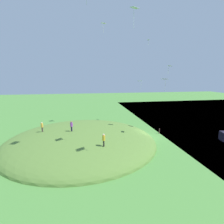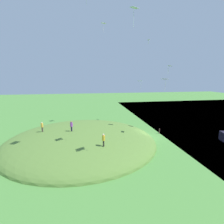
{
  "view_description": "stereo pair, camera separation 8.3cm",
  "coord_description": "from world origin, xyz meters",
  "px_view_note": "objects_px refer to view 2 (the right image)",
  "views": [
    {
      "loc": [
        10.82,
        25.78,
        10.36
      ],
      "look_at": [
        6.12,
        -1.21,
        4.47
      ],
      "focal_mm": 26.31,
      "sensor_mm": 36.0,
      "label": 1
    },
    {
      "loc": [
        10.74,
        25.79,
        10.36
      ],
      "look_at": [
        6.12,
        -1.21,
        4.47
      ],
      "focal_mm": 26.31,
      "sensor_mm": 36.0,
      "label": 2
    }
  ],
  "objects_px": {
    "person_on_hilltop": "(71,125)",
    "kite_1": "(134,9)",
    "mooring_post": "(159,131)",
    "kite_7": "(165,80)",
    "kite_4": "(170,66)",
    "kite_6": "(140,81)",
    "person_walking_path": "(42,126)",
    "kite_2": "(149,40)",
    "kite_5": "(104,24)",
    "person_watching_kites": "(103,139)"
  },
  "relations": [
    {
      "from": "kite_4",
      "to": "kite_1",
      "type": "bearing_deg",
      "value": 29.15
    },
    {
      "from": "kite_1",
      "to": "kite_2",
      "type": "distance_m",
      "value": 18.39
    },
    {
      "from": "kite_1",
      "to": "kite_4",
      "type": "relative_size",
      "value": 1.86
    },
    {
      "from": "person_watching_kites",
      "to": "kite_2",
      "type": "xyz_separation_m",
      "value": [
        -11.5,
        -15.43,
        15.1
      ]
    },
    {
      "from": "kite_2",
      "to": "mooring_post",
      "type": "height_order",
      "value": "kite_2"
    },
    {
      "from": "person_on_hilltop",
      "to": "mooring_post",
      "type": "relative_size",
      "value": 1.67
    },
    {
      "from": "kite_4",
      "to": "person_watching_kites",
      "type": "bearing_deg",
      "value": 14.69
    },
    {
      "from": "kite_5",
      "to": "mooring_post",
      "type": "bearing_deg",
      "value": 140.25
    },
    {
      "from": "person_walking_path",
      "to": "kite_7",
      "type": "distance_m",
      "value": 21.65
    },
    {
      "from": "person_on_hilltop",
      "to": "kite_4",
      "type": "bearing_deg",
      "value": 14.87
    },
    {
      "from": "kite_5",
      "to": "mooring_post",
      "type": "xyz_separation_m",
      "value": [
        -9.3,
        7.74,
        -20.1
      ]
    },
    {
      "from": "person_on_hilltop",
      "to": "kite_2",
      "type": "relative_size",
      "value": 1.55
    },
    {
      "from": "kite_7",
      "to": "person_watching_kites",
      "type": "bearing_deg",
      "value": 32.27
    },
    {
      "from": "person_on_hilltop",
      "to": "kite_2",
      "type": "distance_m",
      "value": 23.76
    },
    {
      "from": "person_watching_kites",
      "to": "mooring_post",
      "type": "relative_size",
      "value": 1.75
    },
    {
      "from": "kite_6",
      "to": "kite_7",
      "type": "distance_m",
      "value": 4.46
    },
    {
      "from": "mooring_post",
      "to": "kite_7",
      "type": "bearing_deg",
      "value": 109.09
    },
    {
      "from": "kite_2",
      "to": "kite_5",
      "type": "xyz_separation_m",
      "value": [
        9.43,
        -0.08,
        2.72
      ]
    },
    {
      "from": "person_watching_kites",
      "to": "kite_6",
      "type": "relative_size",
      "value": 1.19
    },
    {
      "from": "kite_1",
      "to": "kite_4",
      "type": "height_order",
      "value": "kite_1"
    },
    {
      "from": "kite_4",
      "to": "mooring_post",
      "type": "distance_m",
      "value": 12.59
    },
    {
      "from": "person_watching_kites",
      "to": "kite_6",
      "type": "xyz_separation_m",
      "value": [
        -7.08,
        -7.21,
        6.88
      ]
    },
    {
      "from": "kite_2",
      "to": "kite_6",
      "type": "xyz_separation_m",
      "value": [
        4.42,
        8.22,
        -8.22
      ]
    },
    {
      "from": "kite_4",
      "to": "kite_7",
      "type": "bearing_deg",
      "value": -111.68
    },
    {
      "from": "person_on_hilltop",
      "to": "kite_7",
      "type": "height_order",
      "value": "kite_7"
    },
    {
      "from": "person_on_hilltop",
      "to": "mooring_post",
      "type": "xyz_separation_m",
      "value": [
        -15.67,
        -2.21,
        -2.63
      ]
    },
    {
      "from": "person_watching_kites",
      "to": "mooring_post",
      "type": "bearing_deg",
      "value": -24.38
    },
    {
      "from": "kite_7",
      "to": "kite_5",
      "type": "bearing_deg",
      "value": -40.97
    },
    {
      "from": "kite_2",
      "to": "kite_7",
      "type": "xyz_separation_m",
      "value": [
        -0.04,
        8.15,
        -7.95
      ]
    },
    {
      "from": "person_watching_kites",
      "to": "kite_6",
      "type": "distance_m",
      "value": 12.22
    },
    {
      "from": "kite_2",
      "to": "kite_5",
      "type": "relative_size",
      "value": 0.56
    },
    {
      "from": "person_walking_path",
      "to": "kite_5",
      "type": "height_order",
      "value": "kite_5"
    },
    {
      "from": "kite_2",
      "to": "kite_6",
      "type": "relative_size",
      "value": 0.73
    },
    {
      "from": "kite_4",
      "to": "kite_6",
      "type": "height_order",
      "value": "kite_4"
    },
    {
      "from": "person_walking_path",
      "to": "kite_5",
      "type": "xyz_separation_m",
      "value": [
        -10.99,
        -8.59,
        17.74
      ]
    },
    {
      "from": "kite_1",
      "to": "kite_7",
      "type": "bearing_deg",
      "value": -134.82
    },
    {
      "from": "person_on_hilltop",
      "to": "kite_1",
      "type": "distance_m",
      "value": 17.39
    },
    {
      "from": "kite_6",
      "to": "kite_1",
      "type": "bearing_deg",
      "value": 65.24
    },
    {
      "from": "person_on_hilltop",
      "to": "kite_5",
      "type": "relative_size",
      "value": 0.87
    },
    {
      "from": "kite_4",
      "to": "kite_2",
      "type": "bearing_deg",
      "value": -98.18
    },
    {
      "from": "kite_4",
      "to": "kite_7",
      "type": "height_order",
      "value": "kite_4"
    },
    {
      "from": "person_on_hilltop",
      "to": "person_watching_kites",
      "type": "bearing_deg",
      "value": -25.09
    },
    {
      "from": "kite_7",
      "to": "kite_4",
      "type": "bearing_deg",
      "value": 68.32
    },
    {
      "from": "person_watching_kites",
      "to": "kite_4",
      "type": "relative_size",
      "value": 1.55
    },
    {
      "from": "kite_1",
      "to": "kite_5",
      "type": "height_order",
      "value": "kite_5"
    },
    {
      "from": "person_walking_path",
      "to": "person_on_hilltop",
      "type": "bearing_deg",
      "value": -4.6
    },
    {
      "from": "person_on_hilltop",
      "to": "person_walking_path",
      "type": "distance_m",
      "value": 4.82
    },
    {
      "from": "kite_6",
      "to": "person_watching_kites",
      "type": "bearing_deg",
      "value": 45.51
    },
    {
      "from": "kite_7",
      "to": "mooring_post",
      "type": "bearing_deg",
      "value": -70.91
    },
    {
      "from": "kite_6",
      "to": "kite_7",
      "type": "relative_size",
      "value": 0.7
    }
  ]
}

